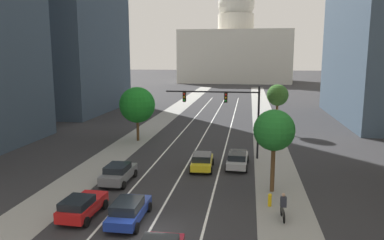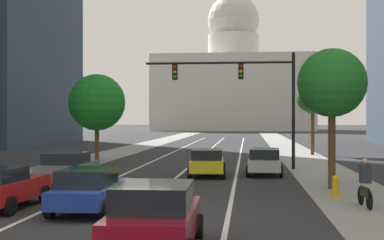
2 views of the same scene
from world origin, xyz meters
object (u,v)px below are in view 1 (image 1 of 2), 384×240
at_px(car_blue, 129,210).
at_px(car_red, 82,206).
at_px(cyclist, 283,207).
at_px(street_tree_mid_left, 137,105).
at_px(car_yellow, 202,161).
at_px(capitol_building, 235,50).
at_px(traffic_signal_mast, 229,107).
at_px(street_tree_far_right, 278,95).
at_px(car_gray, 118,173).
at_px(car_silver, 237,159).
at_px(street_tree_near_right, 274,131).
at_px(fire_hydrant, 270,200).

height_order(car_blue, car_red, car_red).
xyz_separation_m(cyclist, street_tree_mid_left, (-15.27, 19.79, 3.45)).
bearing_deg(car_yellow, cyclist, -149.60).
bearing_deg(capitol_building, street_tree_mid_left, -94.12).
distance_m(car_blue, car_red, 3.12).
bearing_deg(traffic_signal_mast, street_tree_far_right, 67.24).
xyz_separation_m(car_blue, traffic_signal_mast, (5.18, 15.66, 4.38)).
height_order(car_blue, cyclist, cyclist).
bearing_deg(car_blue, car_gray, 23.74).
bearing_deg(car_blue, traffic_signal_mast, -18.98).
bearing_deg(car_silver, capitol_building, 4.29).
height_order(capitol_building, traffic_signal_mast, capitol_building).
xyz_separation_m(cyclist, street_tree_near_right, (-0.38, 4.93, 3.80)).
bearing_deg(car_blue, car_silver, -27.09).
xyz_separation_m(car_red, street_tree_near_right, (12.09, 6.52, 3.88)).
xyz_separation_m(capitol_building, fire_hydrant, (7.11, -121.48, -11.77)).
relative_size(car_yellow, street_tree_mid_left, 0.65).
height_order(car_yellow, car_gray, car_gray).
height_order(car_yellow, street_tree_mid_left, street_tree_mid_left).
distance_m(car_red, street_tree_far_right, 32.35).
height_order(car_yellow, car_blue, car_blue).
bearing_deg(street_tree_mid_left, cyclist, -52.34).
bearing_deg(car_gray, capitol_building, -1.91).
relative_size(car_red, street_tree_near_right, 0.65).
bearing_deg(traffic_signal_mast, car_red, -118.14).
xyz_separation_m(fire_hydrant, street_tree_far_right, (2.15, 25.31, 4.44)).
xyz_separation_m(car_gray, cyclist, (12.46, -5.10, 0.06)).
bearing_deg(traffic_signal_mast, car_yellow, -115.57).
relative_size(car_gray, fire_hydrant, 4.77).
bearing_deg(car_blue, street_tree_far_right, -21.07).
distance_m(capitol_building, street_tree_mid_left, 104.27).
xyz_separation_m(capitol_building, cyclist, (7.80, -123.49, -11.38)).
distance_m(fire_hydrant, street_tree_mid_left, 23.31).
xyz_separation_m(capitol_building, car_silver, (4.65, -112.74, -11.47)).
distance_m(car_yellow, car_silver, 3.31).
xyz_separation_m(fire_hydrant, cyclist, (0.69, -2.01, 0.39)).
xyz_separation_m(car_yellow, fire_hydrant, (5.56, -7.57, -0.30)).
bearing_deg(car_gray, fire_hydrant, -104.37).
xyz_separation_m(car_red, fire_hydrant, (11.77, 3.60, -0.31)).
relative_size(traffic_signal_mast, street_tree_mid_left, 1.44).
bearing_deg(car_yellow, traffic_signal_mast, -28.28).
height_order(car_red, car_gray, car_gray).
bearing_deg(car_silver, street_tree_far_right, -13.59).
relative_size(car_yellow, cyclist, 2.44).
relative_size(car_silver, cyclist, 2.77).
bearing_deg(cyclist, car_red, 93.15).
relative_size(car_red, traffic_signal_mast, 0.44).
height_order(street_tree_far_right, street_tree_mid_left, street_tree_mid_left).
bearing_deg(traffic_signal_mast, fire_hydrant, -73.70).
xyz_separation_m(car_silver, fire_hydrant, (2.46, -8.74, -0.30)).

